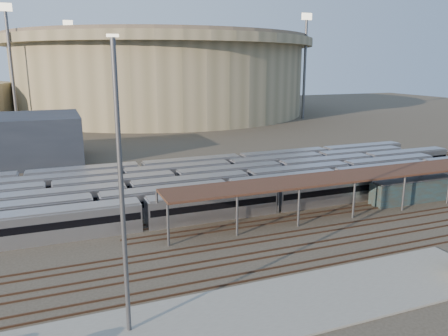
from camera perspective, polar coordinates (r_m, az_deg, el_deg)
ground at (r=52.72m, az=1.68°, el=-9.37°), size 420.00×420.00×0.00m
apron at (r=38.66m, az=3.67°, el=-18.34°), size 50.00×9.00×0.20m
subway_trains at (r=67.97m, az=-6.27°, el=-2.55°), size 131.24×23.90×3.60m
inspection_shed at (r=65.58m, az=18.26°, el=-0.87°), size 60.30×6.00×5.30m
empty_tracks at (r=48.52m, az=4.04°, el=-11.39°), size 170.00×9.62×0.18m
stadium at (r=189.90m, az=-8.15°, el=12.13°), size 124.00×124.00×32.50m
floodlight_0 at (r=155.04m, az=-26.06°, el=12.21°), size 4.00×1.00×38.40m
floodlight_2 at (r=169.92m, az=10.52°, el=13.31°), size 4.00×1.00×38.40m
floodlight_3 at (r=204.86m, az=-19.35°, el=12.79°), size 4.00×1.00×38.40m
teal_boxcar at (r=72.25m, az=23.50°, el=-2.76°), size 14.32×3.02×3.33m
yard_light_pole at (r=32.44m, az=-13.24°, el=-3.16°), size 0.82×0.36×22.18m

